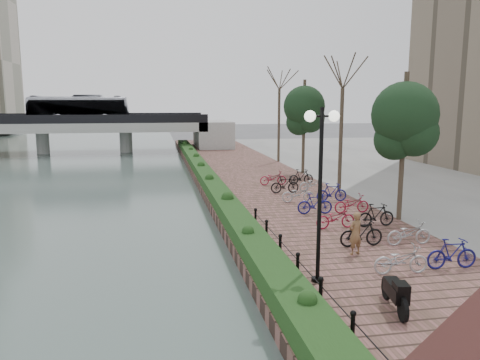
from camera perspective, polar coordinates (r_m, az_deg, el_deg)
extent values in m
plane|color=#59595B|center=(11.72, 4.62, -19.75)|extent=(220.00, 220.00, 0.00)
cube|color=brown|center=(28.70, 3.40, -1.50)|extent=(8.00, 75.00, 0.50)
cube|color=#1E3D16|center=(30.45, -3.94, 0.18)|extent=(1.10, 56.00, 0.60)
cylinder|color=black|center=(10.91, 13.56, -17.29)|extent=(0.10, 0.10, 0.70)
cylinder|color=black|center=(12.59, 9.81, -13.40)|extent=(0.10, 0.10, 0.70)
cylinder|color=black|center=(14.35, 7.04, -10.41)|extent=(0.10, 0.10, 0.70)
cylinder|color=black|center=(16.17, 4.92, -8.06)|extent=(0.10, 0.10, 0.70)
cylinder|color=black|center=(18.03, 3.25, -6.19)|extent=(0.10, 0.10, 0.70)
cylinder|color=black|center=(19.91, 1.90, -4.66)|extent=(0.10, 0.10, 0.70)
cylinder|color=black|center=(13.58, 9.70, -2.02)|extent=(0.12, 0.12, 5.08)
cylinder|color=black|center=(13.32, 9.97, 7.68)|extent=(0.70, 0.06, 0.06)
sphere|color=white|center=(13.20, 8.53, 7.70)|extent=(0.32, 0.32, 0.32)
sphere|color=white|center=(13.44, 11.39, 7.65)|extent=(0.32, 0.32, 0.32)
imported|color=brown|center=(16.68, 13.88, -6.33)|extent=(0.63, 0.52, 1.50)
imported|color=#ABACB0|center=(15.42, 18.78, -9.04)|extent=(0.60, 1.71, 0.90)
imported|color=black|center=(17.61, 14.69, -6.36)|extent=(0.47, 1.66, 1.00)
imported|color=maroon|center=(19.93, 11.55, -4.54)|extent=(0.60, 1.71, 0.90)
imported|color=navy|center=(22.29, 9.08, -2.84)|extent=(0.47, 1.66, 1.00)
imported|color=#ABACB0|center=(24.71, 7.09, -1.70)|extent=(0.60, 1.71, 0.90)
imported|color=black|center=(27.15, 5.46, -0.55)|extent=(0.47, 1.66, 1.00)
imported|color=maroon|center=(29.63, 4.10, 0.22)|extent=(0.60, 1.72, 0.90)
imported|color=navy|center=(16.33, 24.38, -8.17)|extent=(0.47, 1.66, 1.00)
imported|color=#ABACB0|center=(18.44, 19.79, -6.06)|extent=(0.60, 1.71, 0.90)
imported|color=black|center=(20.64, 16.21, -4.10)|extent=(0.47, 1.66, 1.00)
imported|color=maroon|center=(22.95, 13.33, -2.75)|extent=(0.60, 1.71, 0.90)
imported|color=navy|center=(25.29, 10.99, -1.43)|extent=(0.47, 1.66, 1.00)
imported|color=#ABACB0|center=(27.70, 9.05, -0.53)|extent=(0.60, 1.72, 0.90)
imported|color=black|center=(30.12, 7.42, 0.41)|extent=(0.47, 1.66, 1.00)
cube|color=#9F9F9A|center=(56.30, -23.03, 5.99)|extent=(36.00, 8.00, 1.00)
cube|color=black|center=(52.46, -24.02, 6.76)|extent=(36.00, 0.15, 0.90)
cube|color=black|center=(60.07, -22.28, 7.12)|extent=(36.00, 0.15, 0.90)
cylinder|color=#9F9F9A|center=(56.41, -22.91, 4.22)|extent=(1.40, 1.40, 2.50)
cylinder|color=#9F9F9A|center=(55.15, -13.73, 4.59)|extent=(1.40, 1.40, 2.50)
imported|color=white|center=(55.49, -19.03, 8.25)|extent=(2.52, 10.77, 3.00)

